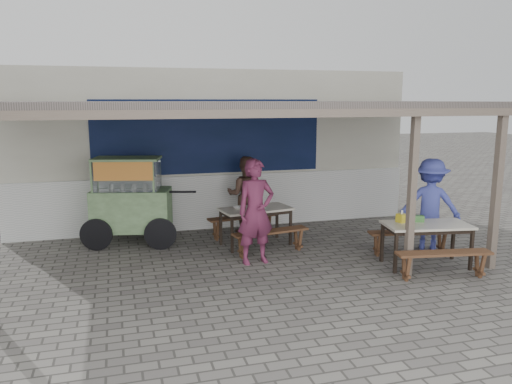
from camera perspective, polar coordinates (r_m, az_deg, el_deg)
The scene contains 17 objects.
ground at distance 8.57m, azimuth -0.03°, elevation -8.86°, with size 60.00×60.00×0.00m, color #65625C.
back_wall at distance 11.62m, azimuth -4.85°, elevation 4.93°, with size 9.00×1.28×3.50m.
warung_roof at distance 8.96m, azimuth -1.52°, elevation 9.69°, with size 9.00×4.21×2.81m.
table_left at distance 9.80m, azimuth -0.04°, elevation -2.30°, with size 1.47×0.92×0.75m.
bench_left_street at distance 9.31m, azimuth 1.70°, elevation -5.09°, with size 1.50×0.53×0.45m.
bench_left_wall at distance 10.45m, azimuth -1.58°, elevation -3.36°, with size 1.50×0.53×0.45m.
table_right at distance 9.05m, azimuth 18.93°, elevation -3.93°, with size 1.54×0.95×0.75m.
bench_right_street at distance 8.59m, azimuth 20.65°, elevation -7.12°, with size 1.57×0.52×0.45m.
bench_right_wall at distance 9.70m, azimuth 17.18°, elevation -4.92°, with size 1.57×0.52×0.45m.
vendor_cart at distance 10.11m, azimuth -14.17°, elevation -0.64°, with size 2.24×1.20×1.74m.
patron_street_side at distance 8.68m, azimuth -0.01°, elevation -2.26°, with size 0.67×0.44×1.85m, color #632340.
patron_wall_side at distance 10.73m, azimuth -1.22°, elevation -0.31°, with size 0.81×0.63×1.66m, color #4F362B.
patron_right_table at distance 10.08m, azimuth 19.28°, elevation -1.33°, with size 1.13×0.65×1.75m, color #454FB3.
tissue_box at distance 9.00m, azimuth 16.31°, elevation -2.87°, with size 0.15×0.15×0.15m, color gold.
donation_box at distance 9.13m, azimuth 18.12°, elevation -2.91°, with size 0.16×0.11×0.11m, color #3C7735.
condiment_jar at distance 10.04m, azimuth 0.67°, elevation -1.27°, with size 0.08×0.08×0.09m, color white.
condiment_bowl at distance 9.74m, azimuth -2.13°, elevation -1.78°, with size 0.17×0.17×0.04m, color silver.
Camera 1 is at (-2.19, -7.78, 2.84)m, focal length 35.00 mm.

